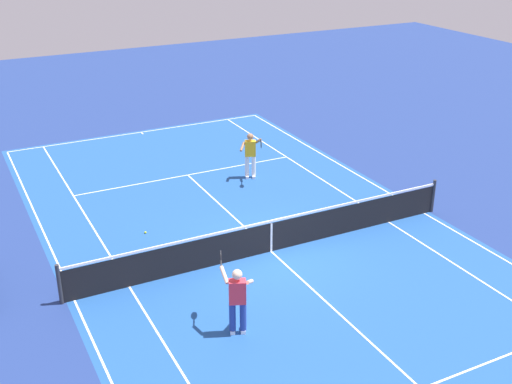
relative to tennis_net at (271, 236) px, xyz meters
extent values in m
plane|color=navy|center=(0.00, 0.00, -0.49)|extent=(60.00, 60.00, 0.00)
cube|color=#1E4C93|center=(0.00, 0.00, -0.49)|extent=(24.20, 11.40, 0.00)
cube|color=white|center=(11.90, 0.00, -0.49)|extent=(0.05, 11.00, 0.01)
cube|color=white|center=(0.00, -5.50, -0.49)|extent=(23.80, 0.05, 0.01)
cube|color=white|center=(0.00, 5.50, -0.49)|extent=(23.80, 0.05, 0.01)
cube|color=white|center=(0.00, -4.11, -0.49)|extent=(23.80, 0.05, 0.01)
cube|color=white|center=(0.00, 4.11, -0.49)|extent=(23.80, 0.05, 0.01)
cube|color=white|center=(6.40, 0.00, -0.49)|extent=(0.05, 8.22, 0.01)
cube|color=white|center=(0.00, 0.00, -0.49)|extent=(12.80, 0.05, 0.01)
cube|color=white|center=(11.75, 0.00, -0.49)|extent=(0.30, 0.05, 0.01)
cylinder|color=#2D2D33|center=(0.00, -5.80, 0.05)|extent=(0.10, 0.10, 1.08)
cylinder|color=#2D2D33|center=(0.00, 5.80, 0.05)|extent=(0.10, 0.10, 1.08)
cube|color=black|center=(0.00, 0.00, -0.05)|extent=(0.02, 11.60, 0.88)
cube|color=white|center=(0.00, 0.00, 0.46)|extent=(0.04, 11.60, 0.06)
cube|color=white|center=(0.00, 0.00, -0.05)|extent=(0.04, 0.06, 0.88)
cylinder|color=white|center=(5.24, -1.83, -0.04)|extent=(0.15, 0.15, 0.74)
cube|color=white|center=(5.19, -1.80, -0.45)|extent=(0.30, 0.22, 0.09)
cylinder|color=white|center=(5.14, -2.05, -0.04)|extent=(0.15, 0.15, 0.74)
cube|color=white|center=(5.09, -2.02, -0.45)|extent=(0.30, 0.22, 0.09)
cube|color=yellow|center=(5.19, -1.94, 0.61)|extent=(0.38, 0.45, 0.56)
sphere|color=#9E704C|center=(5.19, -1.94, 1.04)|extent=(0.23, 0.23, 0.23)
cylinder|color=#9E704C|center=(5.15, -1.61, 0.74)|extent=(0.36, 0.35, 0.26)
cylinder|color=#9E704C|center=(4.92, -2.12, 0.94)|extent=(0.42, 0.13, 0.30)
cylinder|color=#232326|center=(4.61, -2.04, 1.05)|extent=(0.27, 0.15, 0.04)
torus|color=#232326|center=(4.34, -1.93, 1.05)|extent=(0.30, 0.15, 0.31)
cylinder|color=#C6D84C|center=(4.34, -1.93, 1.05)|extent=(0.25, 0.12, 0.27)
cylinder|color=navy|center=(-3.08, 2.37, -0.04)|extent=(0.15, 0.15, 0.74)
cube|color=white|center=(-3.02, 2.34, -0.45)|extent=(0.30, 0.21, 0.09)
cylinder|color=navy|center=(-2.99, 2.59, -0.04)|extent=(0.15, 0.15, 0.74)
cube|color=white|center=(-2.93, 2.56, -0.45)|extent=(0.30, 0.21, 0.09)
cube|color=#E03342|center=(-3.03, 2.48, 0.61)|extent=(0.37, 0.44, 0.56)
sphere|color=beige|center=(-3.03, 2.48, 1.04)|extent=(0.23, 0.23, 0.23)
cylinder|color=beige|center=(-2.98, 2.15, 0.74)|extent=(0.37, 0.34, 0.26)
cylinder|color=beige|center=(-2.76, 2.67, 0.94)|extent=(0.42, 0.12, 0.30)
cylinder|color=#232326|center=(-2.45, 2.60, 1.05)|extent=(0.27, 0.14, 0.04)
torus|color=#232326|center=(-2.18, 2.49, 1.05)|extent=(0.30, 0.14, 0.31)
cylinder|color=#C6D84C|center=(-2.18, 2.49, 1.05)|extent=(0.25, 0.11, 0.27)
sphere|color=#CCE01E|center=(2.66, 2.81, -0.46)|extent=(0.07, 0.07, 0.07)
camera|label=1|loc=(-14.11, 7.64, 8.36)|focal=45.49mm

